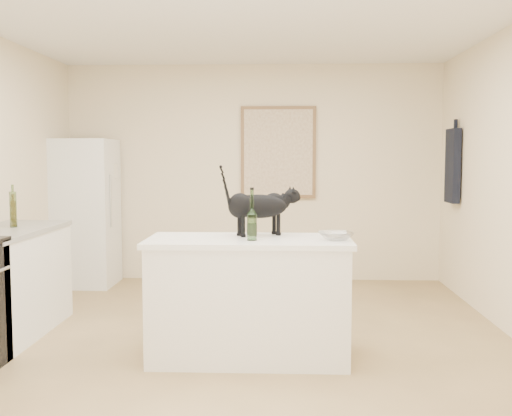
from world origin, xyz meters
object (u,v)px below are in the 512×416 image
object	(u,v)px
fridge	(85,213)
wine_bottle	(252,217)
glass_bowl	(336,236)
black_cat	(258,209)

from	to	relation	value
fridge	wine_bottle	world-z (taller)	fridge
glass_bowl	wine_bottle	bearing A→B (deg)	-176.71
black_cat	glass_bowl	xyz separation A→B (m)	(0.57, -0.23, -0.17)
black_cat	wine_bottle	size ratio (longest dim) A/B	1.72
fridge	glass_bowl	size ratio (longest dim) A/B	6.94
fridge	black_cat	xyz separation A→B (m)	(2.11, -2.39, 0.25)
wine_bottle	glass_bowl	world-z (taller)	wine_bottle
fridge	wine_bottle	xyz separation A→B (m)	(2.08, -2.66, 0.22)
fridge	wine_bottle	size ratio (longest dim) A/B	5.12
fridge	wine_bottle	bearing A→B (deg)	-51.99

